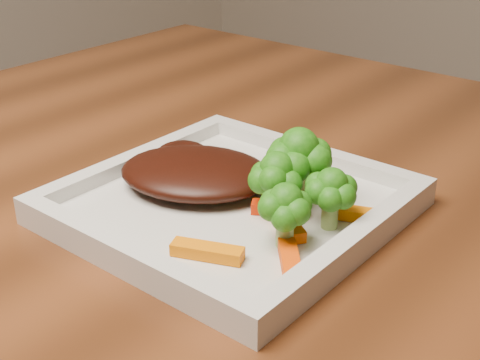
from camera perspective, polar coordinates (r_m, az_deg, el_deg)
The scene contains 12 objects.
plate at distance 0.61m, azimuth -0.73°, elevation -2.38°, with size 0.27×0.27×0.01m, color silver.
steak at distance 0.63m, azimuth -3.78°, elevation 0.64°, with size 0.14×0.11×0.03m, color black.
broccoli_0 at distance 0.59m, azimuth 4.97°, elevation 1.07°, with size 0.07×0.07×0.07m, color #2C7914, non-canonical shape.
broccoli_1 at distance 0.55m, azimuth 7.79°, elevation -1.07°, with size 0.05×0.05×0.06m, color #216611, non-canonical shape.
broccoli_2 at distance 0.53m, azimuth 3.90°, elevation -2.81°, with size 0.05×0.05×0.06m, color #166A11, non-canonical shape.
broccoli_3 at distance 0.57m, azimuth 3.14°, elevation -0.22°, with size 0.06×0.06×0.06m, color #337914, non-canonical shape.
carrot_0 at distance 0.52m, azimuth -2.81°, elevation -6.10°, with size 0.06×0.02×0.01m, color orange.
carrot_1 at distance 0.51m, azimuth 4.28°, elevation -6.86°, with size 0.05×0.01×0.01m, color #E54103.
carrot_3 at distance 0.58m, azimuth 10.08°, elevation -2.91°, with size 0.05×0.01×0.01m, color orange.
carrot_4 at distance 0.64m, azimuth 3.76°, elevation 0.39°, with size 0.06×0.02×0.01m, color #DB4703.
carrot_5 at distance 0.56m, azimuth 3.85°, elevation -3.57°, with size 0.06×0.02×0.01m, color #C94903.
carrot_6 at distance 0.58m, azimuth 3.48°, elevation -2.41°, with size 0.05×0.01×0.01m, color red.
Camera 1 is at (0.20, -0.54, 1.04)m, focal length 50.00 mm.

